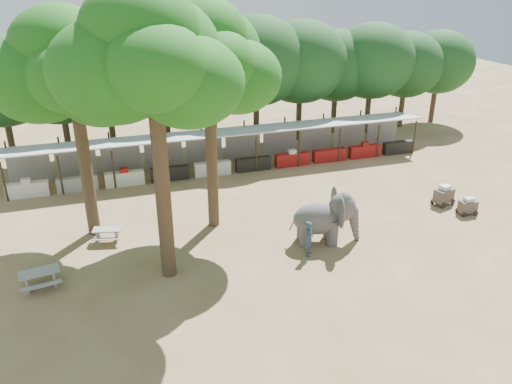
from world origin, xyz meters
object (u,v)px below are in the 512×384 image
object	(u,v)px
yard_tree_left	(68,69)
handler	(309,239)
picnic_table_far	(107,233)
cart_front	(468,206)
cart_back	(444,195)
yard_tree_center	(148,59)
picnic_table_near	(40,277)
elephant	(326,218)
yard_tree_back	(204,58)

from	to	relation	value
yard_tree_left	handler	xyz separation A→B (m)	(9.59, -5.63, -7.33)
picnic_table_far	handler	bearing A→B (deg)	-12.58
handler	cart_front	xyz separation A→B (m)	(10.03, 1.31, -0.39)
cart_back	yard_tree_left	bearing A→B (deg)	154.70
handler	picnic_table_far	world-z (taller)	handler
yard_tree_center	picnic_table_far	xyz separation A→B (m)	(-2.26, 3.69, -8.77)
picnic_table_near	picnic_table_far	size ratio (longest dim) A/B	1.13
yard_tree_center	elephant	bearing A→B (deg)	2.32
picnic_table_far	picnic_table_near	bearing A→B (deg)	-118.06
cart_front	picnic_table_far	bearing A→B (deg)	176.39
yard_tree_back	elephant	size ratio (longest dim) A/B	3.24
yard_tree_back	handler	distance (m)	9.65
yard_tree_back	yard_tree_center	bearing A→B (deg)	-126.86
elephant	cart_front	world-z (taller)	elephant
yard_tree_center	picnic_table_far	size ratio (longest dim) A/B	7.58
handler	picnic_table_far	size ratio (longest dim) A/B	1.10
handler	yard_tree_left	bearing A→B (deg)	86.55
elephant	cart_back	size ratio (longest dim) A/B	2.53
yard_tree_back	cart_back	distance (m)	15.50
elephant	handler	distance (m)	1.67
picnic_table_near	yard_tree_back	bearing A→B (deg)	14.68
cart_front	yard_tree_back	bearing A→B (deg)	171.74
picnic_table_far	cart_front	distance (m)	19.13
yard_tree_back	picnic_table_far	size ratio (longest dim) A/B	7.15
elephant	picnic_table_near	bearing A→B (deg)	-167.26
yard_tree_center	cart_back	world-z (taller)	yard_tree_center
handler	yard_tree_back	bearing A→B (deg)	64.76
picnic_table_near	picnic_table_far	xyz separation A→B (m)	(2.88, 3.27, -0.08)
elephant	cart_back	distance (m)	8.51
yard_tree_back	picnic_table_far	world-z (taller)	yard_tree_back
elephant	handler	size ratio (longest dim) A/B	2.01
handler	picnic_table_near	xyz separation A→B (m)	(-11.74, 1.05, -0.35)
picnic_table_far	cart_back	bearing A→B (deg)	8.63
cart_front	cart_back	world-z (taller)	cart_back
yard_tree_back	picnic_table_near	world-z (taller)	yard_tree_back
yard_tree_back	picnic_table_near	bearing A→B (deg)	-156.29
handler	cart_back	world-z (taller)	handler
picnic_table_near	cart_front	world-z (taller)	cart_front
elephant	picnic_table_near	xyz separation A→B (m)	(-13.04, 0.10, -0.78)
handler	cart_back	distance (m)	9.98
elephant	cart_back	xyz separation A→B (m)	(8.28, 1.83, -0.72)
yard_tree_left	cart_back	distance (m)	20.82
handler	picnic_table_far	distance (m)	9.86
cart_front	cart_back	distance (m)	1.54
cart_back	yard_tree_center	bearing A→B (deg)	170.73
picnic_table_far	cart_back	distance (m)	18.50
yard_tree_back	cart_front	xyz separation A→B (m)	(13.62, -3.32, -8.06)
yard_tree_center	picnic_table_far	distance (m)	9.78
yard_tree_back	elephant	xyz separation A→B (m)	(4.89, -3.68, -7.24)
yard_tree_left	elephant	distance (m)	13.72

